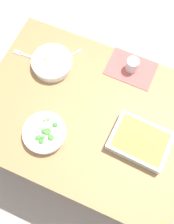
% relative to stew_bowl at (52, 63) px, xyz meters
% --- Properties ---
extents(ground_plane, '(6.00, 6.00, 0.00)m').
position_rel_stew_bowl_xyz_m(ground_plane, '(-0.30, 0.19, -0.77)').
color(ground_plane, '#9E9389').
extents(dining_table, '(1.20, 0.90, 0.74)m').
position_rel_stew_bowl_xyz_m(dining_table, '(-0.30, 0.19, -0.12)').
color(dining_table, olive).
rests_on(dining_table, ground_plane).
extents(placemat, '(0.28, 0.21, 0.00)m').
position_rel_stew_bowl_xyz_m(placemat, '(-0.43, -0.16, -0.03)').
color(placemat, '#B24C47').
rests_on(placemat, dining_table).
extents(stew_bowl, '(0.24, 0.24, 0.06)m').
position_rel_stew_bowl_xyz_m(stew_bowl, '(0.00, 0.00, 0.00)').
color(stew_bowl, white).
rests_on(stew_bowl, dining_table).
extents(broccoli_bowl, '(0.23, 0.23, 0.07)m').
position_rel_stew_bowl_xyz_m(broccoli_bowl, '(-0.15, 0.40, -0.00)').
color(broccoli_bowl, white).
rests_on(broccoli_bowl, dining_table).
extents(baking_dish, '(0.31, 0.24, 0.06)m').
position_rel_stew_bowl_xyz_m(baking_dish, '(-0.62, 0.24, 0.00)').
color(baking_dish, silver).
rests_on(baking_dish, dining_table).
extents(drink_cup, '(0.07, 0.07, 0.08)m').
position_rel_stew_bowl_xyz_m(drink_cup, '(-0.43, -0.16, 0.01)').
color(drink_cup, '#B2BCC6').
rests_on(drink_cup, dining_table).
extents(spoon_by_stew, '(0.11, 0.16, 0.01)m').
position_rel_stew_bowl_xyz_m(spoon_by_stew, '(-0.05, -0.07, -0.03)').
color(spoon_by_stew, silver).
rests_on(spoon_by_stew, dining_table).
extents(fork_on_table, '(0.18, 0.02, 0.01)m').
position_rel_stew_bowl_xyz_m(fork_on_table, '(0.18, 0.00, -0.03)').
color(fork_on_table, silver).
rests_on(fork_on_table, dining_table).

